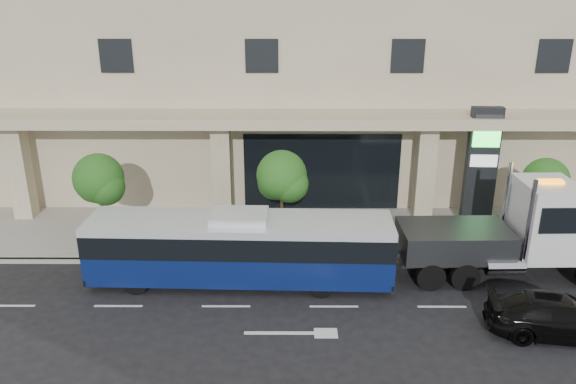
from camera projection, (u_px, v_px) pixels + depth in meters
name	position (u px, v px, depth m)	size (l,w,h in m)	color
ground	(331.00, 286.00, 22.17)	(120.00, 120.00, 0.00)	black
sidewalk	(324.00, 232.00, 26.83)	(120.00, 6.00, 0.15)	gray
curb	(328.00, 261.00, 24.02)	(120.00, 0.30, 0.15)	gray
convention_center	(318.00, 7.00, 33.19)	(60.00, 17.60, 20.00)	tan
tree_left	(99.00, 182.00, 24.50)	(2.27, 2.20, 4.22)	#422B19
tree_mid	(282.00, 179.00, 24.42)	(2.28, 2.20, 4.38)	#422B19
tree_right	(546.00, 184.00, 24.45)	(2.10, 2.00, 4.04)	#422B19
city_bus	(240.00, 247.00, 21.97)	(11.93, 2.86, 3.00)	black
tow_truck	(520.00, 234.00, 22.37)	(9.93, 2.65, 4.52)	#2D3033
black_sedan	(560.00, 316.00, 18.88)	(1.97, 4.85, 1.41)	black
signage_pylon	(481.00, 166.00, 26.71)	(1.46, 0.59, 5.79)	black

